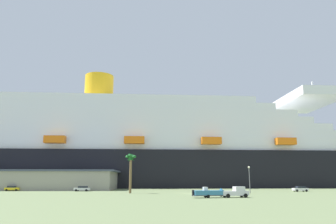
# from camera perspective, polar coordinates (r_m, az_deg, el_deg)

# --- Properties ---
(ground_plane) EXTENTS (600.00, 600.00, 0.00)m
(ground_plane) POSITION_cam_1_polar(r_m,az_deg,el_deg) (116.47, 1.89, -13.65)
(ground_plane) COLOR #66754C
(cruise_ship) EXTENTS (264.61, 43.79, 59.40)m
(cruise_ship) POSITION_cam_1_polar(r_m,az_deg,el_deg) (147.52, 0.55, -7.13)
(cruise_ship) COLOR black
(cruise_ship) RESTS_ON ground_plane
(terminal_building) EXTENTS (66.29, 24.53, 6.71)m
(terminal_building) POSITION_cam_1_polar(r_m,az_deg,el_deg) (125.63, -24.41, -10.95)
(terminal_building) COLOR gray
(terminal_building) RESTS_ON ground_plane
(pickup_truck) EXTENTS (5.82, 2.89, 2.20)m
(pickup_truck) POSITION_cam_1_polar(r_m,az_deg,el_deg) (68.98, 11.95, -13.81)
(pickup_truck) COLOR silver
(pickup_truck) RESTS_ON ground_plane
(small_boat_on_trailer) EXTENTS (8.12, 2.77, 2.15)m
(small_boat_on_trailer) POSITION_cam_1_polar(r_m,az_deg,el_deg) (67.16, 7.72, -14.09)
(small_boat_on_trailer) COLOR #595960
(small_boat_on_trailer) RESTS_ON ground_plane
(palm_tree) EXTENTS (3.00, 2.90, 10.36)m
(palm_tree) POSITION_cam_1_polar(r_m,az_deg,el_deg) (88.08, -6.65, -8.92)
(palm_tree) COLOR brown
(palm_tree) RESTS_ON ground_plane
(street_lamp) EXTENTS (0.56, 0.56, 7.04)m
(street_lamp) POSITION_cam_1_polar(r_m,az_deg,el_deg) (89.28, 14.28, -10.86)
(street_lamp) COLOR slate
(street_lamp) RESTS_ON ground_plane
(parked_car_yellow_taxi) EXTENTS (4.45, 2.49, 1.58)m
(parked_car_yellow_taxi) POSITION_cam_1_polar(r_m,az_deg,el_deg) (114.00, -26.01, -12.11)
(parked_car_yellow_taxi) COLOR yellow
(parked_car_yellow_taxi) RESTS_ON ground_plane
(parked_car_white_van) EXTENTS (4.38, 2.19, 1.58)m
(parked_car_white_van) POSITION_cam_1_polar(r_m,az_deg,el_deg) (105.35, 22.51, -12.52)
(parked_car_white_van) COLOR white
(parked_car_white_van) RESTS_ON ground_plane
(parked_car_silver_sedan) EXTENTS (4.80, 2.32, 1.58)m
(parked_car_silver_sedan) POSITION_cam_1_polar(r_m,az_deg,el_deg) (103.75, -15.02, -13.03)
(parked_car_silver_sedan) COLOR silver
(parked_car_silver_sedan) RESTS_ON ground_plane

